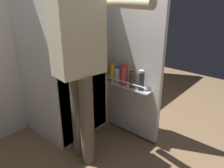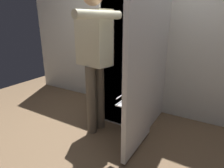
% 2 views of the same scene
% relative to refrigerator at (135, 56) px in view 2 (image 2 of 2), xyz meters
% --- Properties ---
extents(ground_plane, '(5.50, 5.50, 0.00)m').
position_rel_refrigerator_xyz_m(ground_plane, '(-0.02, -0.53, -0.88)').
color(ground_plane, brown).
extents(kitchen_wall, '(4.40, 0.10, 2.59)m').
position_rel_refrigerator_xyz_m(kitchen_wall, '(-0.02, 0.42, 0.42)').
color(kitchen_wall, silver).
rests_on(kitchen_wall, ground_plane).
extents(refrigerator, '(0.71, 1.30, 1.76)m').
position_rel_refrigerator_xyz_m(refrigerator, '(0.00, 0.00, 0.00)').
color(refrigerator, white).
rests_on(refrigerator, ground_plane).
extents(person, '(0.54, 0.75, 1.67)m').
position_rel_refrigerator_xyz_m(person, '(-0.26, -0.51, 0.12)').
color(person, '#665B4C').
rests_on(person, ground_plane).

